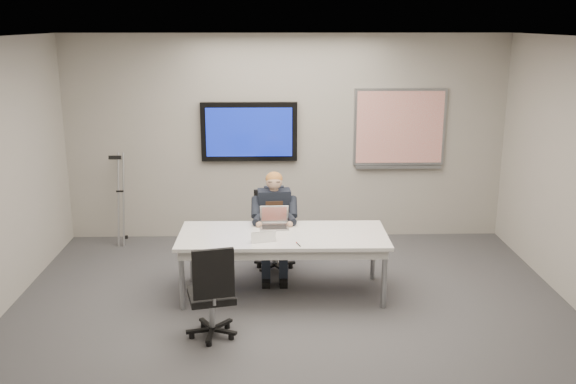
{
  "coord_description": "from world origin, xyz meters",
  "views": [
    {
      "loc": [
        -0.2,
        -5.65,
        2.95
      ],
      "look_at": [
        -0.02,
        1.16,
        1.13
      ],
      "focal_mm": 40.0,
      "sensor_mm": 36.0,
      "label": 1
    }
  ],
  "objects_px": {
    "conference_table": "(283,241)",
    "office_chair_far": "(274,245)",
    "office_chair_near": "(212,309)",
    "seated_person": "(274,236)",
    "laptop": "(274,222)"
  },
  "relations": [
    {
      "from": "conference_table",
      "to": "laptop",
      "type": "relative_size",
      "value": 6.95
    },
    {
      "from": "seated_person",
      "to": "office_chair_near",
      "type": "bearing_deg",
      "value": -115.83
    },
    {
      "from": "office_chair_near",
      "to": "office_chair_far",
      "type": "bearing_deg",
      "value": -121.68
    },
    {
      "from": "seated_person",
      "to": "laptop",
      "type": "xyz_separation_m",
      "value": [
        -0.0,
        -0.24,
        0.26
      ]
    },
    {
      "from": "conference_table",
      "to": "laptop",
      "type": "height_order",
      "value": "laptop"
    },
    {
      "from": "conference_table",
      "to": "office_chair_near",
      "type": "height_order",
      "value": "office_chair_near"
    },
    {
      "from": "seated_person",
      "to": "conference_table",
      "type": "bearing_deg",
      "value": -84.3
    },
    {
      "from": "office_chair_far",
      "to": "laptop",
      "type": "distance_m",
      "value": 0.66
    },
    {
      "from": "conference_table",
      "to": "office_chair_far",
      "type": "xyz_separation_m",
      "value": [
        -0.1,
        0.74,
        -0.32
      ]
    },
    {
      "from": "conference_table",
      "to": "laptop",
      "type": "xyz_separation_m",
      "value": [
        -0.09,
        0.27,
        0.14
      ]
    },
    {
      "from": "laptop",
      "to": "conference_table",
      "type": "bearing_deg",
      "value": -72.4
    },
    {
      "from": "office_chair_near",
      "to": "laptop",
      "type": "relative_size",
      "value": 2.92
    },
    {
      "from": "laptop",
      "to": "seated_person",
      "type": "bearing_deg",
      "value": 87.98
    },
    {
      "from": "office_chair_far",
      "to": "conference_table",
      "type": "bearing_deg",
      "value": -96.89
    },
    {
      "from": "office_chair_near",
      "to": "seated_person",
      "type": "bearing_deg",
      "value": -124.6
    }
  ]
}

